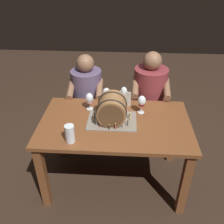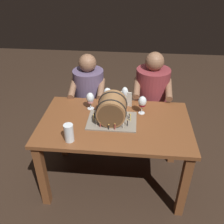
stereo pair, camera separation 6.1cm
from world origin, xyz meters
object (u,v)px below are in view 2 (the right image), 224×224
at_px(wine_glass_white, 125,93).
at_px(person_seated_left, 90,104).
at_px(dining_table, 115,132).
at_px(wine_glass_rose, 90,98).
at_px(barrel_cake, 112,110).
at_px(wine_glass_empty, 108,93).
at_px(beer_pint, 69,133).
at_px(person_seated_right, 150,104).
at_px(menu_card, 126,99).
at_px(wine_glass_red, 142,102).

height_order(wine_glass_white, person_seated_left, person_seated_left).
height_order(dining_table, wine_glass_rose, wine_glass_rose).
bearing_deg(barrel_cake, wine_glass_white, 71.82).
bearing_deg(barrel_cake, dining_table, -16.27).
relative_size(wine_glass_white, wine_glass_rose, 1.15).
height_order(wine_glass_white, wine_glass_empty, wine_glass_white).
distance_m(wine_glass_white, beer_pint, 0.73).
relative_size(beer_pint, person_seated_right, 0.13).
bearing_deg(menu_card, wine_glass_white, 147.69).
xyz_separation_m(barrel_cake, wine_glass_empty, (-0.07, 0.31, -0.01)).
relative_size(wine_glass_red, person_seated_left, 0.16).
height_order(wine_glass_empty, person_seated_left, person_seated_left).
bearing_deg(person_seated_right, wine_glass_rose, -143.73).
bearing_deg(wine_glass_white, barrel_cake, -108.18).
height_order(beer_pint, menu_card, menu_card).
bearing_deg(person_seated_left, wine_glass_red, -39.15).
bearing_deg(wine_glass_red, person_seated_right, 76.36).
xyz_separation_m(wine_glass_empty, menu_card, (0.19, -0.03, -0.04)).
height_order(barrel_cake, wine_glass_red, barrel_cake).
xyz_separation_m(dining_table, wine_glass_rose, (-0.26, 0.21, 0.23)).
bearing_deg(person_seated_left, dining_table, -61.46).
bearing_deg(barrel_cake, person_seated_right, 59.27).
bearing_deg(wine_glass_white, beer_pint, -124.67).
bearing_deg(person_seated_right, person_seated_left, -179.97).
bearing_deg(wine_glass_white, person_seated_left, 140.43).
bearing_deg(wine_glass_white, wine_glass_rose, -163.15).
xyz_separation_m(dining_table, person_seated_right, (0.36, 0.66, -0.07)).
distance_m(beer_pint, menu_card, 0.72).
xyz_separation_m(barrel_cake, beer_pint, (-0.32, -0.30, -0.05)).
bearing_deg(barrel_cake, wine_glass_rose, 139.30).
relative_size(wine_glass_rose, person_seated_right, 0.15).
xyz_separation_m(wine_glass_white, menu_card, (0.02, -0.02, -0.05)).
bearing_deg(menu_card, dining_table, -94.13).
distance_m(beer_pint, person_seated_left, 0.99).
xyz_separation_m(wine_glass_white, wine_glass_empty, (-0.17, 0.01, -0.01)).
distance_m(dining_table, beer_pint, 0.49).
xyz_separation_m(dining_table, barrel_cake, (-0.03, 0.01, 0.24)).
relative_size(wine_glass_empty, beer_pint, 1.12).
distance_m(barrel_cake, menu_card, 0.30).
distance_m(dining_table, wine_glass_empty, 0.41).
bearing_deg(wine_glass_empty, wine_glass_white, -4.86).
relative_size(wine_glass_white, beer_pint, 1.29).
distance_m(barrel_cake, person_seated_right, 0.81).
bearing_deg(beer_pint, dining_table, 40.45).
relative_size(dining_table, wine_glass_red, 7.55).
bearing_deg(wine_glass_red, beer_pint, -141.46).
relative_size(barrel_cake, person_seated_left, 0.39).
bearing_deg(dining_table, person_seated_right, 61.47).
height_order(dining_table, wine_glass_empty, wine_glass_empty).
height_order(wine_glass_white, menu_card, wine_glass_white).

